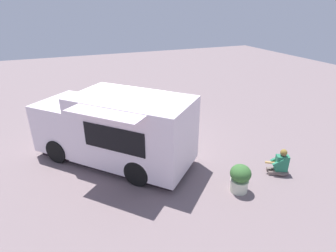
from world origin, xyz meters
TOP-DOWN VIEW (x-y plane):
  - ground_plane at (0.00, 0.00)m, footprint 40.00×40.00m
  - food_truck at (-0.89, 0.55)m, footprint 5.10×4.97m
  - person_customer at (-3.52, -3.89)m, footprint 0.62×0.78m
  - planter_flowering_near at (3.66, 1.63)m, footprint 0.48×0.48m
  - planter_flowering_far at (-3.78, -2.22)m, footprint 0.57×0.57m

SIDE VIEW (x-z plane):
  - ground_plane at x=0.00m, z-range 0.00..0.00m
  - planter_flowering_near at x=3.66m, z-range 0.00..0.62m
  - person_customer at x=-3.52m, z-range -0.10..0.73m
  - planter_flowering_far at x=-3.78m, z-range 0.03..0.85m
  - food_truck at x=-0.89m, z-range -0.05..2.24m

